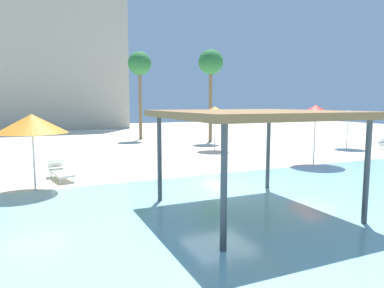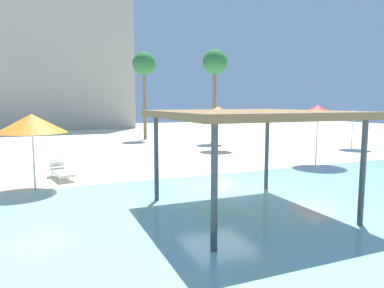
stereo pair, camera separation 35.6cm
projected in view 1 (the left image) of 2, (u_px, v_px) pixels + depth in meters
name	position (u px, v px, depth m)	size (l,w,h in m)	color
ground_plane	(219.00, 184.00, 12.97)	(80.00, 80.00, 0.00)	beige
lagoon_water	(325.00, 230.00, 8.20)	(44.00, 13.50, 0.04)	#8CC6CC
shade_pavilion	(253.00, 117.00, 9.30)	(4.69, 4.69, 2.80)	#42474C
beach_umbrella_blue_0	(348.00, 114.00, 22.87)	(1.92, 1.92, 2.57)	silver
beach_umbrella_orange_1	(215.00, 111.00, 21.94)	(2.01, 2.01, 2.81)	silver
beach_umbrella_orange_2	(32.00, 124.00, 11.60)	(2.33, 2.33, 2.65)	silver
beach_umbrella_red_3	(316.00, 112.00, 16.56)	(2.42, 2.42, 2.92)	silver
lounge_chair_2	(60.00, 171.00, 13.75)	(0.96, 1.98, 0.74)	white
palm_tree_0	(211.00, 65.00, 26.58)	(1.90, 1.90, 7.11)	brown
palm_tree_1	(140.00, 66.00, 28.33)	(1.90, 1.90, 7.22)	brown
hotel_block_0	(45.00, 51.00, 40.84)	(17.97, 8.78, 18.30)	#B2A893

